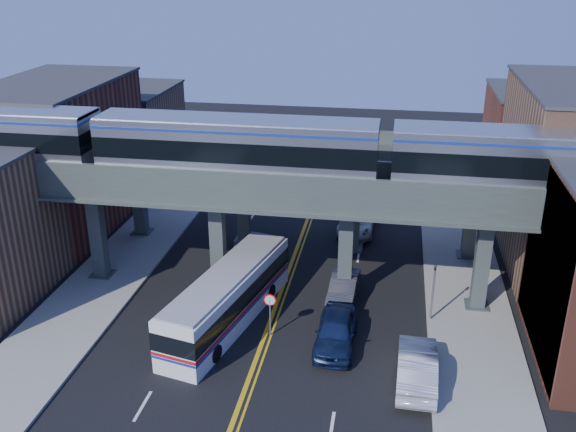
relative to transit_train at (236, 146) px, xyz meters
name	(u,v)px	position (x,y,z in m)	size (l,w,h in m)	color
ground	(254,366)	(2.61, -8.00, -9.41)	(120.00, 120.00, 0.00)	black
sidewalk_west	(122,263)	(-8.89, 2.00, -9.33)	(5.00, 70.00, 0.16)	gray
sidewalk_east	(465,290)	(14.11, 2.00, -9.33)	(5.00, 70.00, 0.16)	gray
building_west_b	(60,157)	(-15.89, 8.00, -3.91)	(8.00, 14.00, 11.00)	brown
building_west_c	(129,132)	(-15.89, 21.00, -5.41)	(8.00, 10.00, 8.00)	#855C44
building_east_b	(575,177)	(21.11, 8.00, -3.41)	(8.00, 14.00, 12.00)	#855C44
building_east_c	(536,145)	(21.11, 21.00, -4.91)	(8.00, 10.00, 9.00)	brown
mural_panel	(545,271)	(17.16, -4.00, -4.66)	(0.10, 9.50, 9.50)	teal
elevated_viaduct_near	(281,196)	(2.61, 0.00, -2.94)	(52.00, 3.60, 7.40)	#45514F
elevated_viaduct_far	(299,161)	(2.61, 7.00, -2.94)	(52.00, 3.60, 7.40)	#45514F
transit_train	(236,146)	(0.00, 0.00, 0.00)	(50.91, 3.19, 3.73)	black
stop_sign	(270,308)	(2.91, -5.00, -7.66)	(0.76, 0.09, 2.63)	slate
traffic_signal	(433,286)	(11.81, -2.00, -7.11)	(0.15, 0.18, 4.10)	slate
transit_bus	(228,298)	(0.23, -4.01, -7.85)	(5.18, 12.13, 3.05)	white
car_lane_a	(336,331)	(6.61, -5.38, -8.52)	(2.11, 5.25, 1.79)	#111B3E
car_lane_b	(343,289)	(6.58, -0.35, -8.66)	(1.61, 4.61, 1.52)	#333336
car_lane_c	(357,221)	(6.68, 10.34, -8.63)	(2.62, 5.68, 1.58)	silver
car_lane_d	(370,200)	(7.45, 15.12, -8.63)	(2.20, 5.42, 1.57)	#A1A0A5
car_parked_curb	(417,367)	(10.90, -7.91, -8.51)	(1.91, 5.48, 1.81)	#B9B8BD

